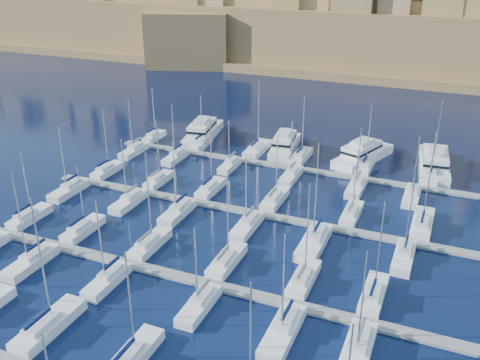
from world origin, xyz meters
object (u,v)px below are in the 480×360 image
at_px(motor_yacht_a, 203,131).
at_px(motor_yacht_d, 434,162).
at_px(motor_yacht_b, 285,144).
at_px(motor_yacht_c, 362,154).
at_px(sailboat_2, 49,325).

bearing_deg(motor_yacht_a, motor_yacht_d, 0.52).
bearing_deg(motor_yacht_a, motor_yacht_b, -3.00).
xyz_separation_m(motor_yacht_a, motor_yacht_d, (52.75, 0.48, 0.00)).
xyz_separation_m(motor_yacht_c, motor_yacht_d, (14.59, 0.68, 0.00)).
distance_m(motor_yacht_a, motor_yacht_c, 38.16).
height_order(sailboat_2, motor_yacht_a, sailboat_2).
bearing_deg(sailboat_2, motor_yacht_c, 70.83).
relative_size(sailboat_2, motor_yacht_d, 0.93).
xyz_separation_m(motor_yacht_a, motor_yacht_c, (38.16, -0.20, 0.00)).
distance_m(sailboat_2, motor_yacht_c, 73.86).
bearing_deg(motor_yacht_b, motor_yacht_d, 2.85).
distance_m(sailboat_2, motor_yacht_b, 69.23).
xyz_separation_m(sailboat_2, motor_yacht_a, (-13.91, 69.96, 0.94)).
relative_size(sailboat_2, motor_yacht_a, 0.97).
xyz_separation_m(motor_yacht_b, motor_yacht_d, (31.78, 1.58, 0.00)).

